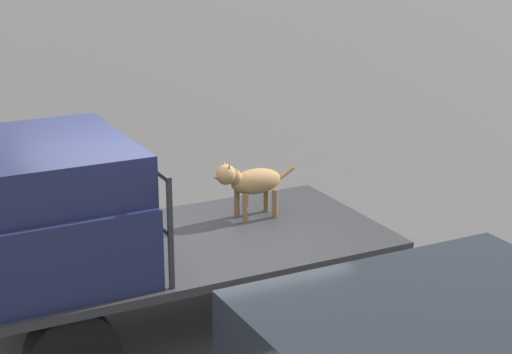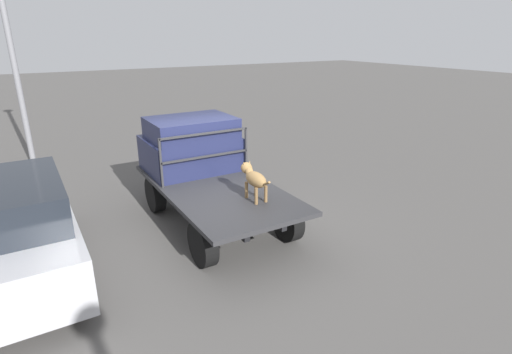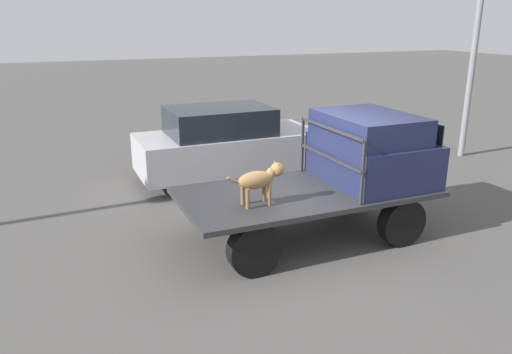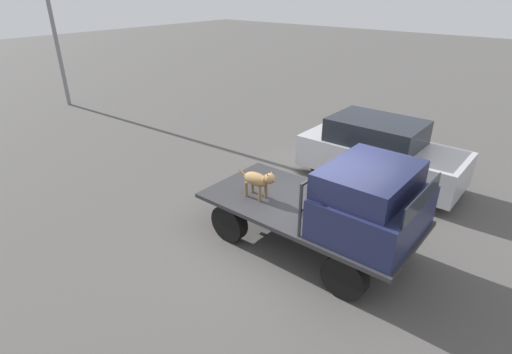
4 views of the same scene
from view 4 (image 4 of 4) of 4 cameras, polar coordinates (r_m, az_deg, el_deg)
ground_plane at (r=8.16m, az=7.14°, el=-9.37°), size 80.00×80.00×0.00m
flatbed_truck at (r=7.82m, az=7.38°, el=-5.68°), size 4.13×2.03×0.84m
truck_cab at (r=6.97m, az=16.17°, el=-3.39°), size 1.53×1.91×1.16m
truck_headboard at (r=7.22m, az=10.52°, el=-0.79°), size 0.04×1.91×0.99m
dog at (r=7.76m, az=0.45°, el=-0.42°), size 0.94×0.26×0.65m
parked_sedan at (r=10.63m, az=17.21°, el=3.42°), size 4.02×1.74×1.65m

